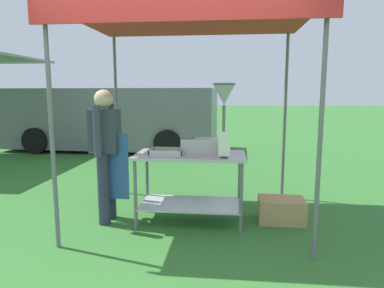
# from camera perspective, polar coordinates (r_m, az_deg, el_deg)

# --- Properties ---
(ground_plane) EXTENTS (70.00, 70.00, 0.00)m
(ground_plane) POSITION_cam_1_polar(r_m,az_deg,el_deg) (9.32, 2.44, -1.16)
(ground_plane) COLOR #33702D
(stall_canopy) EXTENTS (2.74, 2.16, 2.47)m
(stall_canopy) POSITION_cam_1_polar(r_m,az_deg,el_deg) (4.17, -0.16, 19.56)
(stall_canopy) COLOR slate
(stall_canopy) RESTS_ON ground
(donut_cart) EXTENTS (1.30, 0.68, 0.85)m
(donut_cart) POSITION_cam_1_polar(r_m,az_deg,el_deg) (4.10, -0.30, -4.88)
(donut_cart) COLOR #B7B7BC
(donut_cart) RESTS_ON ground
(donut_tray) EXTENTS (0.39, 0.28, 0.07)m
(donut_tray) POSITION_cam_1_polar(r_m,az_deg,el_deg) (3.99, -4.23, -1.51)
(donut_tray) COLOR #B7B7BC
(donut_tray) RESTS_ON donut_cart
(donut_fryer) EXTENTS (0.63, 0.28, 0.83)m
(donut_fryer) POSITION_cam_1_polar(r_m,az_deg,el_deg) (4.06, 3.02, 2.65)
(donut_fryer) COLOR #B7B7BC
(donut_fryer) RESTS_ON donut_cart
(menu_sign) EXTENTS (0.13, 0.05, 0.29)m
(menu_sign) POSITION_cam_1_polar(r_m,az_deg,el_deg) (3.79, 5.43, -0.44)
(menu_sign) COLOR black
(menu_sign) RESTS_ON donut_cart
(vendor) EXTENTS (0.45, 0.53, 1.61)m
(vendor) POSITION_cam_1_polar(r_m,az_deg,el_deg) (4.21, -14.25, -0.80)
(vendor) COLOR #2D3347
(vendor) RESTS_ON ground
(supply_crate) EXTENTS (0.55, 0.38, 0.29)m
(supply_crate) POSITION_cam_1_polar(r_m,az_deg,el_deg) (4.39, 14.75, -10.66)
(supply_crate) COLOR tan
(supply_crate) RESTS_ON ground
(van_grey) EXTENTS (5.75, 2.26, 1.69)m
(van_grey) POSITION_cam_1_polar(r_m,az_deg,el_deg) (9.75, -13.22, 4.26)
(van_grey) COLOR slate
(van_grey) RESTS_ON ground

